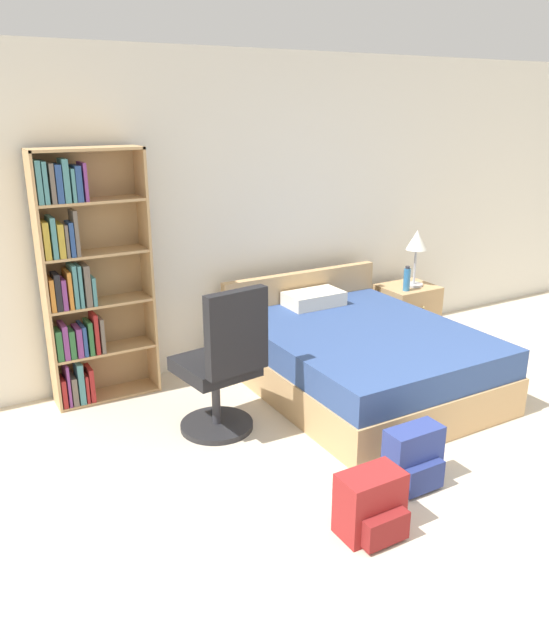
% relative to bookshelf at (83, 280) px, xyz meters
% --- Properties ---
extents(wall_back, '(9.00, 0.06, 2.60)m').
position_rel_bookshelf_xyz_m(wall_back, '(1.55, 0.22, 0.35)').
color(wall_back, silver).
rests_on(wall_back, ground_plane).
extents(bookshelf, '(0.79, 0.26, 1.89)m').
position_rel_bookshelf_xyz_m(bookshelf, '(0.00, 0.00, 0.00)').
color(bookshelf, tan).
rests_on(bookshelf, ground_plane).
extents(bed, '(1.54, 1.92, 0.77)m').
position_rel_bookshelf_xyz_m(bed, '(1.90, -0.86, -0.69)').
color(bed, tan).
rests_on(bed, ground_plane).
extents(office_chair, '(0.54, 0.61, 1.08)m').
position_rel_bookshelf_xyz_m(office_chair, '(0.64, -1.01, -0.46)').
color(office_chair, '#232326').
rests_on(office_chair, ground_plane).
extents(nightstand, '(0.52, 0.46, 0.51)m').
position_rel_bookshelf_xyz_m(nightstand, '(3.03, -0.14, -0.70)').
color(nightstand, tan).
rests_on(nightstand, ground_plane).
extents(table_lamp, '(0.20, 0.20, 0.54)m').
position_rel_bookshelf_xyz_m(table_lamp, '(3.08, -0.16, -0.03)').
color(table_lamp, '#B2B2B7').
rests_on(table_lamp, nightstand).
extents(water_bottle, '(0.06, 0.06, 0.24)m').
position_rel_bookshelf_xyz_m(water_bottle, '(2.91, -0.25, -0.33)').
color(water_bottle, teal).
rests_on(water_bottle, nightstand).
extents(backpack_blue, '(0.35, 0.22, 0.38)m').
position_rel_bookshelf_xyz_m(backpack_blue, '(1.35, -2.14, -0.77)').
color(backpack_blue, navy).
rests_on(backpack_blue, ground_plane).
extents(backpack_red, '(0.35, 0.28, 0.35)m').
position_rel_bookshelf_xyz_m(backpack_red, '(0.85, -2.36, -0.79)').
color(backpack_red, maroon).
rests_on(backpack_red, ground_plane).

